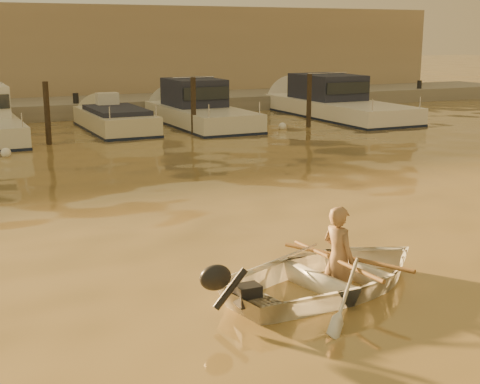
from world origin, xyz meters
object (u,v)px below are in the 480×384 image
moored_boat_5 (337,102)px  waterfront_building (3,56)px  moored_boat_4 (200,109)px  moored_boat_3 (115,124)px  dinghy (333,274)px  person (338,258)px

moored_boat_5 → waterfront_building: size_ratio=0.20×
moored_boat_4 → moored_boat_5: same height
moored_boat_4 → moored_boat_5: 6.30m
moored_boat_4 → waterfront_building: (-5.95, 11.00, 1.77)m
moored_boat_3 → moored_boat_5: moored_boat_5 is taller
moored_boat_3 → waterfront_building: bearing=103.1°
moored_boat_3 → moored_boat_5: size_ratio=0.64×
moored_boat_5 → dinghy: bearing=-123.6°
moored_boat_5 → waterfront_building: bearing=138.1°
moored_boat_5 → waterfront_building: (-12.24, 11.00, 1.77)m
moored_boat_3 → moored_boat_4: size_ratio=0.79×
person → moored_boat_4: 17.34m
dinghy → moored_boat_4: 17.39m
moored_boat_3 → moored_boat_5: (9.68, 0.00, 0.40)m
waterfront_building → person: bearing=-87.4°
moored_boat_3 → waterfront_building: 11.50m
person → waterfront_building: 27.79m
dinghy → moored_boat_5: 20.06m
person → moored_boat_4: bearing=-27.1°
dinghy → moored_boat_3: 16.77m
moored_boat_3 → moored_boat_4: (3.38, 0.00, 0.40)m
moored_boat_3 → moored_boat_4: bearing=0.0°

